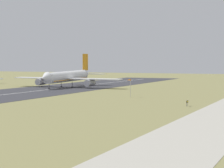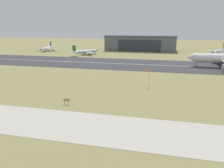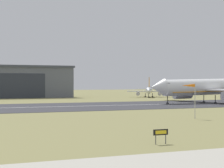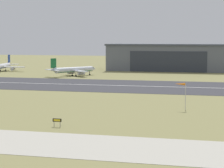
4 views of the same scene
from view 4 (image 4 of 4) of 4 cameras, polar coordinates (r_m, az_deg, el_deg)
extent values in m
plane|color=olive|center=(101.78, -6.96, -3.70)|extent=(625.09, 625.09, 0.00)
cube|color=#333338|center=(157.40, 0.48, -0.20)|extent=(385.09, 41.11, 0.06)
cube|color=silver|center=(157.40, 0.48, -0.18)|extent=(346.58, 0.70, 0.01)
cube|color=slate|center=(234.71, 7.68, 3.41)|extent=(64.46, 27.79, 13.12)
cube|color=#424751|center=(234.50, 7.70, 5.12)|extent=(65.46, 28.79, 0.90)
cube|color=#2D333D|center=(220.92, 7.30, 2.91)|extent=(38.67, 0.12, 10.50)
cylinder|color=silver|center=(197.64, -4.96, 1.87)|extent=(13.99, 16.71, 2.47)
cone|color=silver|center=(203.72, -2.41, 2.01)|extent=(3.32, 3.28, 2.47)
cone|color=silver|center=(191.75, -7.76, 1.84)|extent=(3.59, 3.71, 2.23)
cube|color=black|center=(202.98, -2.69, 2.13)|extent=(2.33, 2.17, 0.44)
cube|color=#1E7238|center=(197.69, -4.96, 1.67)|extent=(12.69, 15.12, 0.20)
cube|color=silver|center=(193.88, -4.08, 1.67)|extent=(7.43, 6.76, 0.40)
cylinder|color=#A8A8B2|center=(194.77, -4.03, 1.39)|extent=(3.20, 3.47, 1.53)
cube|color=silver|center=(201.92, -5.61, 1.83)|extent=(7.43, 6.76, 0.40)
cylinder|color=#A8A8B2|center=(201.83, -5.38, 1.54)|extent=(3.20, 3.47, 1.53)
cube|color=#1E7238|center=(191.79, -7.66, 2.71)|extent=(1.89, 2.28, 4.20)
cube|color=silver|center=(189.09, -7.27, 1.77)|extent=(4.43, 4.20, 0.24)
cube|color=silver|center=(194.48, -8.21, 1.87)|extent=(4.43, 4.20, 0.24)
cylinder|color=black|center=(202.54, -2.94, 1.41)|extent=(0.24, 0.24, 1.59)
cylinder|color=black|center=(202.59, -2.94, 1.25)|extent=(0.84, 0.84, 0.44)
cylinder|color=black|center=(196.50, -4.74, 1.25)|extent=(0.24, 0.24, 1.59)
cylinder|color=black|center=(196.55, -4.74, 1.09)|extent=(0.84, 0.84, 0.44)
cylinder|color=black|center=(198.98, -5.21, 1.31)|extent=(0.24, 0.24, 1.59)
cylinder|color=black|center=(199.03, -5.21, 1.14)|extent=(0.84, 0.84, 0.44)
cylinder|color=white|center=(231.29, -14.08, 2.29)|extent=(4.22, 16.34, 2.47)
cone|color=white|center=(240.19, -13.25, 2.55)|extent=(2.53, 3.19, 2.22)
cube|color=navy|center=(231.33, -14.07, 2.13)|extent=(3.92, 14.72, 0.20)
cube|color=white|center=(228.77, -12.61, 2.18)|extent=(10.55, 3.67, 0.40)
cylinder|color=#A8A8B2|center=(228.64, -12.84, 1.92)|extent=(1.87, 3.36, 1.53)
cube|color=navy|center=(239.62, -13.31, 3.24)|extent=(0.57, 2.70, 4.20)
cube|color=white|center=(241.26, -13.95, 2.53)|extent=(4.01, 2.75, 0.24)
cube|color=white|center=(239.08, -12.55, 2.54)|extent=(4.01, 2.75, 0.24)
cylinder|color=black|center=(232.13, -14.39, 1.81)|extent=(0.24, 0.24, 1.51)
cylinder|color=black|center=(232.17, -14.38, 1.68)|extent=(0.84, 0.84, 0.44)
cylinder|color=black|center=(231.05, -13.70, 1.81)|extent=(0.24, 0.24, 1.51)
cylinder|color=black|center=(231.09, -13.70, 1.67)|extent=(0.84, 0.84, 0.44)
cylinder|color=#B7B7BC|center=(105.81, 9.57, -1.61)|extent=(0.14, 0.14, 6.41)
cone|color=orange|center=(105.76, 8.85, 0.01)|extent=(2.58, 0.94, 0.60)
cylinder|color=#4C4C51|center=(85.56, -7.58, -5.23)|extent=(0.10, 0.10, 1.00)
cylinder|color=#4C4C51|center=(85.13, -6.79, -5.27)|extent=(0.10, 0.10, 1.00)
cube|color=black|center=(85.19, -7.19, -4.71)|extent=(1.78, 0.12, 0.64)
cube|color=yellow|center=(85.13, -7.21, -4.72)|extent=(1.35, 0.02, 0.38)
camera|label=1|loc=(158.40, -59.10, 1.60)|focal=70.00mm
camera|label=2|loc=(22.01, 7.70, 21.26)|focal=35.00mm
camera|label=3|loc=(66.10, -41.32, -4.54)|focal=70.00mm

